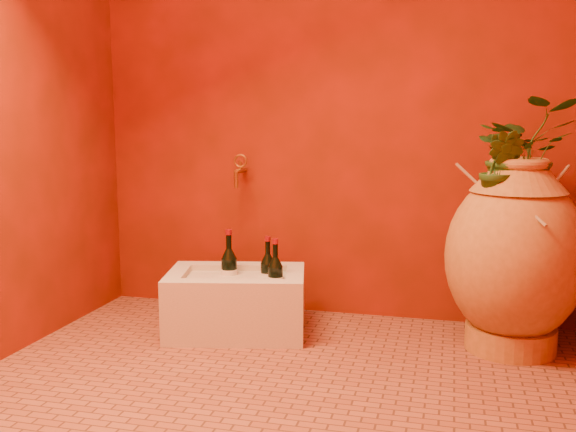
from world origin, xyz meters
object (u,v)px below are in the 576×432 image
(wine_bottle_a, at_px, (275,279))
(amphora, at_px, (515,256))
(wine_bottle_c, at_px, (268,275))
(stone_basin, at_px, (236,303))
(wine_bottle_b, at_px, (229,272))
(wall_tap, at_px, (240,169))

(wine_bottle_a, bearing_deg, amphora, 4.28)
(wine_bottle_c, bearing_deg, amphora, 0.47)
(amphora, bearing_deg, wine_bottle_c, -179.53)
(stone_basin, bearing_deg, wine_bottle_c, 29.39)
(wine_bottle_b, height_order, wine_bottle_c, wine_bottle_b)
(wine_bottle_b, distance_m, wall_tap, 0.56)
(amphora, relative_size, wine_bottle_a, 2.84)
(wine_bottle_a, bearing_deg, wine_bottle_b, 168.91)
(wine_bottle_a, height_order, wine_bottle_b, wine_bottle_b)
(wine_bottle_b, bearing_deg, wine_bottle_a, -11.09)
(wall_tap, bearing_deg, amphora, -11.11)
(wine_bottle_a, relative_size, wine_bottle_c, 1.01)
(amphora, height_order, wine_bottle_a, amphora)
(stone_basin, xyz_separation_m, wine_bottle_a, (0.19, 0.01, 0.13))
(amphora, bearing_deg, wine_bottle_a, -175.72)
(wine_bottle_a, relative_size, wine_bottle_b, 0.92)
(stone_basin, xyz_separation_m, wall_tap, (-0.09, 0.35, 0.61))
(stone_basin, height_order, wine_bottle_a, wine_bottle_a)
(wine_bottle_c, bearing_deg, stone_basin, -150.61)
(wine_bottle_b, relative_size, wine_bottle_c, 1.10)
(stone_basin, relative_size, wall_tap, 4.23)
(stone_basin, height_order, wine_bottle_b, wine_bottle_b)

